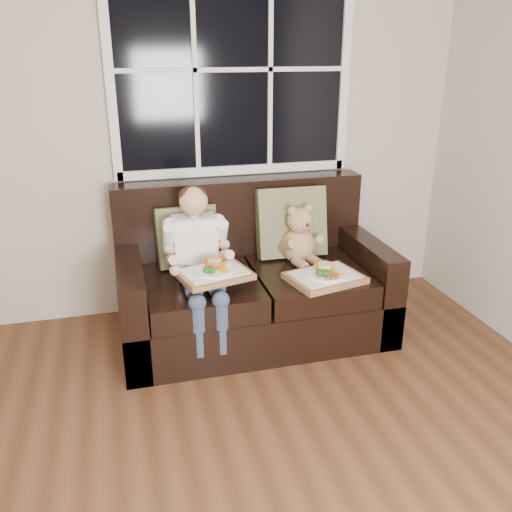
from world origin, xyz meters
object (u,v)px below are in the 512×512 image
object	(u,v)px
loveseat	(251,287)
teddy_bear	(299,238)
tray_left	(214,272)
child	(198,250)
tray_right	(325,276)

from	to	relation	value
loveseat	teddy_bear	bearing A→B (deg)	4.11
loveseat	teddy_bear	size ratio (longest dim) A/B	4.24
teddy_bear	tray_left	bearing A→B (deg)	-161.80
child	tray_right	distance (m)	0.79
loveseat	child	size ratio (longest dim) A/B	1.95
loveseat	tray_right	size ratio (longest dim) A/B	3.42
child	tray_right	world-z (taller)	child
child	tray_left	size ratio (longest dim) A/B	1.90
child	tray_left	world-z (taller)	child
tray_left	tray_right	xyz separation A→B (m)	(0.68, -0.01, -0.09)
tray_right	tray_left	bearing A→B (deg)	165.86
child	tray_right	xyz separation A→B (m)	(0.74, -0.21, -0.17)
tray_left	tray_right	bearing A→B (deg)	-15.38
loveseat	tray_left	size ratio (longest dim) A/B	3.70
child	teddy_bear	xyz separation A→B (m)	(0.70, 0.14, -0.04)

